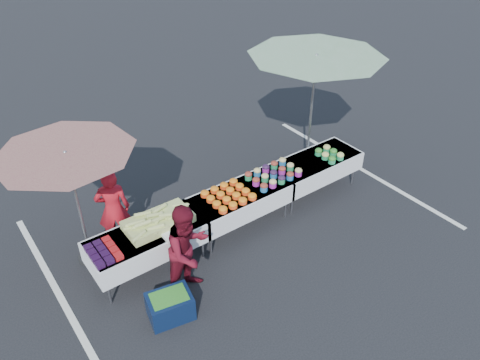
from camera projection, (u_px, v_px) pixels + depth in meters
ground at (240, 225)px, 8.49m from camera, size 80.00×80.00×0.00m
stripe_left at (66, 308)px, 6.92m from camera, size 0.10×5.00×0.00m
stripe_right at (359, 168)px, 10.05m from camera, size 0.10×5.00×0.00m
table_left at (147, 241)px, 7.27m from camera, size 1.86×0.81×0.75m
table_center at (240, 200)px, 8.16m from camera, size 1.86×0.81×0.75m
table_right at (315, 166)px, 9.04m from camera, size 1.86×0.81×0.75m
berry_punnets at (103, 252)px, 6.77m from camera, size 0.40×0.54×0.08m
corn_pile at (158, 221)px, 7.28m from camera, size 1.16×0.57×0.26m
plastic_bags at (173, 234)px, 7.11m from camera, size 0.30×0.25×0.05m
carrot_bowls at (228, 195)px, 7.90m from camera, size 0.75×0.69×0.11m
potato_cups at (274, 174)px, 8.38m from camera, size 0.94×0.58×0.16m
bean_baskets at (329, 154)px, 8.96m from camera, size 0.36×0.50×0.15m
vendor at (113, 209)px, 7.67m from camera, size 0.64×0.54×1.51m
customer at (188, 250)px, 6.81m from camera, size 0.87×0.74×1.56m
umbrella_left at (67, 162)px, 6.72m from camera, size 2.53×2.53×2.08m
umbrella_right at (315, 67)px, 8.53m from camera, size 2.62×2.62×2.60m
storage_bin at (170, 306)px, 6.69m from camera, size 0.70×0.57×0.41m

